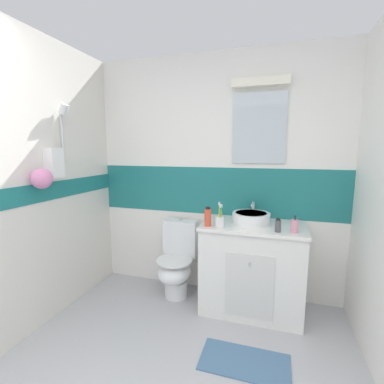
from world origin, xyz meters
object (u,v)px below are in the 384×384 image
Objects in this scene: toilet at (177,262)px; soap_dispenser at (295,226)px; sink_basin at (251,217)px; mouthwash_bottle at (208,217)px; toothbrush_cup at (220,221)px; lotion_bottle_short at (278,226)px.

soap_dispenser reaches higher than toilet.
mouthwash_bottle reaches higher than sink_basin.
mouthwash_bottle is (-0.74, -0.03, 0.03)m from soap_dispenser.
toilet is at bearing 179.32° from sink_basin.
sink_basin is at bearing -0.68° from toilet.
lotion_bottle_short is (0.50, -0.01, -0.00)m from toothbrush_cup.
sink_basin reaches higher than toilet.
sink_basin reaches higher than lotion_bottle_short.
toilet is 4.50× the size of mouthwash_bottle.
mouthwash_bottle is at bearing -178.02° from soap_dispenser.
lotion_bottle_short reaches higher than toilet.
lotion_bottle_short is (0.24, -0.22, 0.00)m from sink_basin.
toilet is 0.72m from mouthwash_bottle.
soap_dispenser is at bearing 1.21° from toothbrush_cup.
toilet is 3.53× the size of toothbrush_cup.
toothbrush_cup is 1.51× the size of soap_dispenser.
mouthwash_bottle is at bearing -173.46° from toothbrush_cup.
toilet is 6.68× the size of lotion_bottle_short.
soap_dispenser is at bearing 11.53° from lotion_bottle_short.
lotion_bottle_short is 0.67× the size of mouthwash_bottle.
lotion_bottle_short is 0.61m from mouthwash_bottle.
lotion_bottle_short is (0.99, -0.23, 0.54)m from toilet.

